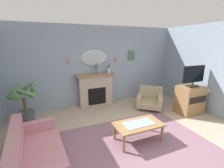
% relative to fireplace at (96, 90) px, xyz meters
% --- Properties ---
extents(floor, '(6.95, 6.87, 0.10)m').
position_rel_fireplace_xyz_m(floor, '(0.17, -2.76, -0.62)').
color(floor, tan).
rests_on(floor, ground).
extents(wall_back, '(6.95, 0.10, 2.80)m').
position_rel_fireplace_xyz_m(wall_back, '(0.17, 0.22, 0.83)').
color(wall_back, '#8C9EB2').
rests_on(wall_back, ground).
extents(patterned_rug, '(3.20, 2.40, 0.01)m').
position_rel_fireplace_xyz_m(patterned_rug, '(0.17, -2.56, -0.56)').
color(patterned_rug, '#7F5B6B').
rests_on(patterned_rug, ground).
extents(fireplace, '(1.36, 0.36, 1.16)m').
position_rel_fireplace_xyz_m(fireplace, '(0.00, 0.00, 0.00)').
color(fireplace, tan).
rests_on(fireplace, ground).
extents(mantel_vase_left, '(0.10, 0.10, 0.42)m').
position_rel_fireplace_xyz_m(mantel_vase_left, '(0.05, -0.03, 0.81)').
color(mantel_vase_left, '#4C7093').
rests_on(mantel_vase_left, fireplace).
extents(mantel_vase_centre, '(0.12, 0.12, 0.36)m').
position_rel_fireplace_xyz_m(mantel_vase_centre, '(0.50, -0.03, 0.75)').
color(mantel_vase_centre, silver).
rests_on(mantel_vase_centre, fireplace).
extents(wall_mirror, '(0.96, 0.06, 0.56)m').
position_rel_fireplace_xyz_m(wall_mirror, '(0.00, 0.14, 1.14)').
color(wall_mirror, '#B2BCC6').
extents(wall_sconce_left, '(0.14, 0.14, 0.14)m').
position_rel_fireplace_xyz_m(wall_sconce_left, '(-0.85, 0.09, 1.09)').
color(wall_sconce_left, '#D17066').
extents(wall_sconce_right, '(0.14, 0.14, 0.14)m').
position_rel_fireplace_xyz_m(wall_sconce_right, '(0.85, 0.09, 1.09)').
color(wall_sconce_right, '#D17066').
extents(framed_picture, '(0.28, 0.03, 0.36)m').
position_rel_fireplace_xyz_m(framed_picture, '(1.50, 0.15, 1.18)').
color(framed_picture, '#4C6B56').
extents(coffee_table, '(1.10, 0.60, 0.45)m').
position_rel_fireplace_xyz_m(coffee_table, '(0.26, -2.44, -0.19)').
color(coffee_table, olive).
rests_on(coffee_table, ground).
extents(floral_couch, '(1.00, 1.78, 0.76)m').
position_rel_fireplace_xyz_m(floral_couch, '(-1.91, -2.38, -0.25)').
color(floral_couch, '#B77A84').
rests_on(floral_couch, ground).
extents(armchair_by_coffee_table, '(1.14, 1.14, 0.71)m').
position_rel_fireplace_xyz_m(armchair_by_coffee_table, '(1.69, -0.93, -0.27)').
color(armchair_by_coffee_table, tan).
rests_on(armchair_by_coffee_table, ground).
extents(tv_cabinet, '(0.80, 0.57, 0.90)m').
position_rel_fireplace_xyz_m(tv_cabinet, '(2.60, -1.79, -0.12)').
color(tv_cabinet, olive).
rests_on(tv_cabinet, ground).
extents(tv_flatscreen, '(0.84, 0.24, 0.65)m').
position_rel_fireplace_xyz_m(tv_flatscreen, '(2.60, -1.81, 0.68)').
color(tv_flatscreen, black).
rests_on(tv_flatscreen, tv_cabinet).
extents(potted_plant_tall_palm, '(0.81, 0.83, 1.29)m').
position_rel_fireplace_xyz_m(potted_plant_tall_palm, '(-2.21, -0.53, 0.05)').
color(potted_plant_tall_palm, '#474C56').
rests_on(potted_plant_tall_palm, ground).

